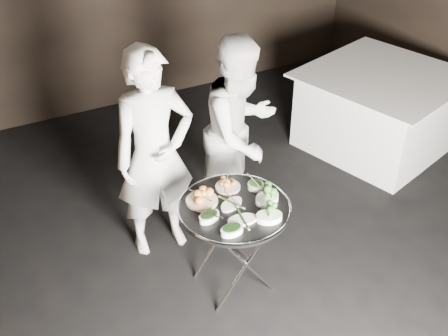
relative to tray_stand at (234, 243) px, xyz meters
name	(u,v)px	position (x,y,z in m)	size (l,w,h in m)	color
floor	(281,310)	(0.19, -0.37, -0.42)	(6.00, 7.00, 0.05)	black
tray_stand	(234,243)	(0.00, 0.00, 0.00)	(0.48, 0.41, 0.70)	silver
serving_tray	(234,208)	(0.00, 0.00, 0.32)	(0.77, 0.77, 0.04)	black
potato_plate_a	(202,198)	(-0.17, 0.15, 0.36)	(0.22, 0.22, 0.08)	beige
potato_plate_b	(228,185)	(0.06, 0.21, 0.36)	(0.19, 0.19, 0.06)	beige
greens_bowl	(256,185)	(0.23, 0.12, 0.36)	(0.11, 0.11, 0.07)	white
asparagus_plate_a	(231,204)	(-0.01, 0.02, 0.35)	(0.21, 0.17, 0.04)	white
asparagus_plate_b	(242,219)	(-0.02, -0.16, 0.35)	(0.21, 0.14, 0.04)	white
spinach_bowl_a	(209,216)	(-0.21, -0.04, 0.36)	(0.17, 0.13, 0.06)	white
spinach_bowl_b	(232,229)	(-0.14, -0.23, 0.36)	(0.16, 0.11, 0.06)	white
broccoli_bowl_a	(267,198)	(0.23, -0.05, 0.36)	(0.20, 0.17, 0.07)	white
broccoli_bowl_b	(269,216)	(0.14, -0.22, 0.36)	(0.20, 0.17, 0.07)	white
serving_utensils	(232,194)	(0.02, 0.07, 0.38)	(0.59, 0.43, 0.01)	silver
waiter_left	(155,155)	(-0.30, 0.68, 0.44)	(0.61, 0.40, 1.68)	silver
waiter_right	(241,132)	(0.45, 0.73, 0.40)	(0.78, 0.61, 1.60)	silver
dining_table	(379,110)	(2.21, 1.05, 0.00)	(1.38, 1.38, 0.78)	white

